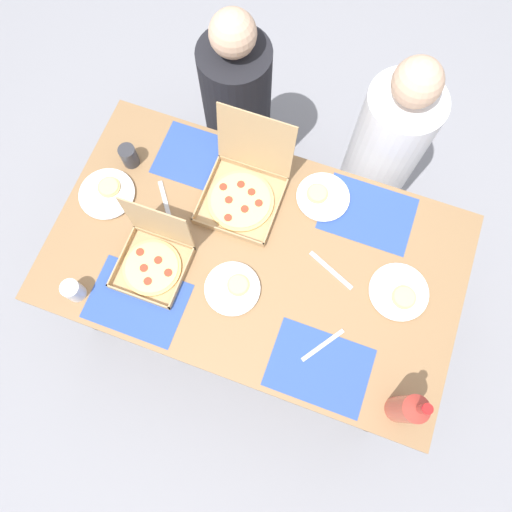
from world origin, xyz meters
The scene contains 20 objects.
ground_plane centered at (0.00, 0.00, 0.00)m, with size 6.00×6.00×0.00m, color gray.
dining_table centered at (0.00, 0.00, 0.65)m, with size 1.60×0.94×0.76m.
placemat_near_left centered at (-0.36, -0.32, 0.76)m, with size 0.36×0.26×0.00m, color #2D4C9E.
placemat_near_right centered at (0.36, -0.32, 0.76)m, with size 0.36×0.26×0.00m, color #2D4C9E.
placemat_far_left centered at (-0.36, 0.32, 0.76)m, with size 0.36×0.26×0.00m, color #2D4C9E.
placemat_far_right centered at (0.36, 0.32, 0.76)m, with size 0.36×0.26×0.00m, color #2D4C9E.
pizza_box_corner_right centered at (-0.14, 0.23, 0.81)m, with size 0.30×0.35×0.34m.
pizza_box_edge_far centered at (-0.36, -0.15, 0.81)m, with size 0.26×0.26×0.29m.
plate_far_right centered at (0.56, 0.04, 0.77)m, with size 0.23×0.23×0.03m.
plate_far_left centered at (-0.04, -0.15, 0.77)m, with size 0.21×0.21×0.03m.
plate_near_right centered at (0.17, 0.32, 0.77)m, with size 0.22×0.22×0.03m.
plate_middle centered at (-0.65, 0.04, 0.77)m, with size 0.23×0.23×0.03m.
soda_bottle centered at (0.66, -0.36, 0.89)m, with size 0.09×0.09×0.32m.
cup_clear_left centered at (-0.59, -0.37, 0.81)m, with size 0.07×0.07×0.09m, color silver.
cup_dark centered at (-0.62, 0.21, 0.81)m, with size 0.07×0.07×0.10m, color #333338.
fork_by_far_right centered at (0.35, -0.24, 0.76)m, with size 0.19×0.02×0.01m, color #B7B7BC.
knife_by_near_left centered at (0.29, 0.04, 0.76)m, with size 0.21×0.02×0.01m, color #B7B7BC.
knife_by_far_left centered at (-0.42, 0.08, 0.76)m, with size 0.21×0.02×0.01m, color #B7B7BC.
diner_left_seat centered at (-0.36, 0.73, 0.51)m, with size 0.32×0.32×1.14m.
diner_right_seat centered at (0.36, 0.73, 0.52)m, with size 0.32×0.32×1.17m.
Camera 1 is at (0.20, -0.54, 2.54)m, focal length 33.73 mm.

